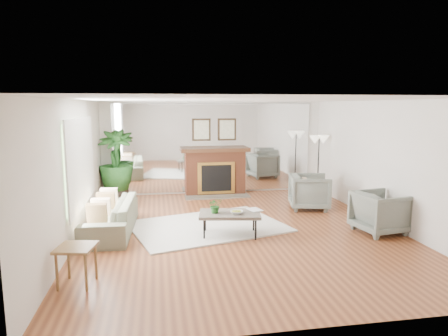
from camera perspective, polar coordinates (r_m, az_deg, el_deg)
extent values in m
plane|color=brown|center=(7.82, 2.31, -8.91)|extent=(7.00, 7.00, 0.00)
cube|color=white|center=(7.51, -20.55, -0.42)|extent=(0.02, 7.00, 2.50)
cube|color=white|center=(8.66, 22.10, 0.66)|extent=(0.02, 7.00, 2.50)
cube|color=white|center=(10.94, -1.44, 2.91)|extent=(6.00, 0.02, 2.50)
cube|color=silver|center=(10.93, -1.42, 2.90)|extent=(5.40, 0.04, 2.40)
cube|color=#B2E09E|center=(7.88, -19.84, 0.77)|extent=(0.04, 2.40, 1.50)
cube|color=brown|center=(10.83, -1.27, -0.63)|extent=(1.60, 0.40, 1.20)
cube|color=gold|center=(10.64, -1.10, -1.45)|extent=(1.00, 0.04, 0.85)
cube|color=black|center=(10.62, -1.08, -1.47)|extent=(0.80, 0.04, 0.70)
cube|color=#60574C|center=(10.60, -0.98, -4.06)|extent=(1.70, 0.55, 0.03)
cube|color=#442516|center=(10.72, -1.26, 2.62)|extent=(1.85, 0.46, 0.10)
cube|color=black|center=(10.80, -3.25, 5.48)|extent=(0.50, 0.04, 0.60)
cube|color=black|center=(10.90, 0.43, 5.53)|extent=(0.50, 0.04, 0.60)
cube|color=white|center=(8.04, -2.33, -8.31)|extent=(3.33, 2.76, 0.03)
cube|color=#60574C|center=(7.39, 0.82, -6.61)|extent=(1.20, 0.82, 0.06)
cylinder|color=black|center=(7.24, -2.86, -8.79)|extent=(0.03, 0.03, 0.39)
cylinder|color=black|center=(7.25, 4.55, -8.77)|extent=(0.03, 0.03, 0.39)
cylinder|color=black|center=(7.68, -2.70, -7.74)|extent=(0.03, 0.03, 0.39)
cylinder|color=black|center=(7.69, 4.26, -7.72)|extent=(0.03, 0.03, 0.39)
imported|color=slate|center=(7.93, -15.89, -6.68)|extent=(0.93, 2.15, 0.62)
imported|color=gray|center=(9.54, 12.12, -3.32)|extent=(1.06, 1.04, 0.81)
imported|color=gray|center=(8.15, 21.45, -5.90)|extent=(0.99, 0.97, 0.79)
cube|color=olive|center=(5.76, -20.41, -10.60)|extent=(0.56, 0.56, 0.04)
cylinder|color=olive|center=(5.76, -22.78, -13.57)|extent=(0.04, 0.04, 0.51)
cylinder|color=olive|center=(5.63, -19.12, -13.93)|extent=(0.04, 0.04, 0.51)
cylinder|color=olive|center=(6.09, -21.31, -12.27)|extent=(0.04, 0.04, 0.51)
cylinder|color=olive|center=(5.96, -17.84, -12.55)|extent=(0.04, 0.04, 0.51)
cylinder|color=black|center=(10.67, -15.09, -3.35)|extent=(0.52, 0.52, 0.37)
imported|color=#2C6826|center=(10.52, -15.27, 1.10)|extent=(0.87, 0.87, 1.52)
cylinder|color=black|center=(10.98, 13.16, -3.82)|extent=(0.27, 0.27, 0.04)
cylinder|color=black|center=(10.84, 13.30, 0.11)|extent=(0.03, 0.03, 1.56)
cone|color=white|center=(10.71, 12.86, 3.96)|extent=(0.29, 0.29, 0.21)
cone|color=white|center=(10.80, 14.01, 3.96)|extent=(0.29, 0.29, 0.21)
imported|color=#2C6826|center=(7.33, -1.26, -5.34)|extent=(0.30, 0.27, 0.29)
imported|color=olive|center=(7.30, 1.80, -6.34)|extent=(0.28, 0.28, 0.06)
imported|color=olive|center=(7.50, 3.70, -6.09)|extent=(0.29, 0.35, 0.02)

